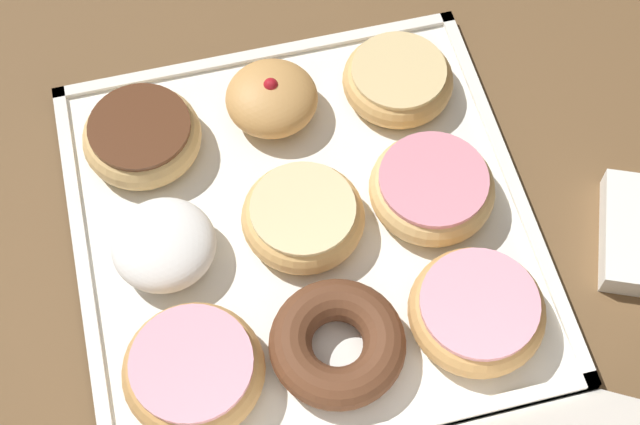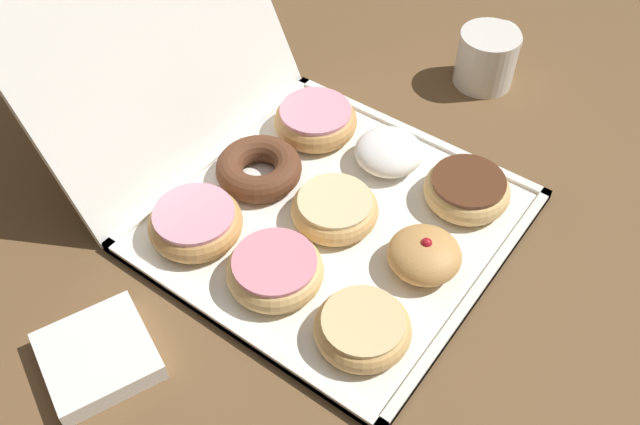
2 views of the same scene
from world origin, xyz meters
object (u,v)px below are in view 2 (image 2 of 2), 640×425
at_px(pink_frosted_donut_6, 195,222).
at_px(glazed_ring_donut_0, 363,328).
at_px(donut_box, 334,221).
at_px(jelly_filled_donut_1, 423,257).
at_px(powdered_filled_donut_5, 391,153).
at_px(pink_frosted_donut_8, 316,120).
at_px(glazed_ring_donut_4, 336,208).
at_px(chocolate_frosted_donut_2, 467,190).
at_px(napkin_stack, 98,356).
at_px(pink_frosted_donut_3, 275,270).
at_px(coffee_mug, 488,56).
at_px(chocolate_cake_ring_donut_7, 258,169).

bearing_deg(pink_frosted_donut_6, glazed_ring_donut_0, -90.67).
bearing_deg(donut_box, jelly_filled_donut_1, -91.60).
bearing_deg(powdered_filled_donut_5, glazed_ring_donut_0, -154.12).
xyz_separation_m(glazed_ring_donut_0, pink_frosted_donut_8, (0.24, 0.24, 0.00)).
bearing_deg(glazed_ring_donut_4, pink_frosted_donut_6, 134.72).
bearing_deg(glazed_ring_donut_0, glazed_ring_donut_4, 44.55).
relative_size(chocolate_frosted_donut_2, powdered_filled_donut_5, 1.21).
xyz_separation_m(powdered_filled_donut_5, napkin_stack, (-0.43, 0.09, -0.02)).
bearing_deg(glazed_ring_donut_0, powdered_filled_donut_5, 25.88).
xyz_separation_m(pink_frosted_donut_3, pink_frosted_donut_8, (0.24, 0.12, 0.00)).
height_order(glazed_ring_donut_0, coffee_mug, coffee_mug).
xyz_separation_m(chocolate_frosted_donut_2, napkin_stack, (-0.44, 0.21, -0.02)).
relative_size(pink_frosted_donut_3, pink_frosted_donut_6, 0.98).
bearing_deg(pink_frosted_donut_8, napkin_stack, -176.30).
distance_m(glazed_ring_donut_0, chocolate_cake_ring_donut_7, 0.27).
bearing_deg(coffee_mug, glazed_ring_donut_4, 177.87).
height_order(jelly_filled_donut_1, pink_frosted_donut_3, jelly_filled_donut_1).
height_order(pink_frosted_donut_8, napkin_stack, pink_frosted_donut_8).
distance_m(donut_box, pink_frosted_donut_6, 0.17).
distance_m(pink_frosted_donut_3, pink_frosted_donut_6, 0.12).
xyz_separation_m(jelly_filled_donut_1, glazed_ring_donut_4, (0.01, 0.13, -0.00)).
bearing_deg(donut_box, coffee_mug, -2.23).
height_order(chocolate_frosted_donut_2, chocolate_cake_ring_donut_7, chocolate_frosted_donut_2).
bearing_deg(chocolate_frosted_donut_2, napkin_stack, 154.64).
distance_m(powdered_filled_donut_5, coffee_mug, 0.25).
bearing_deg(pink_frosted_donut_6, jelly_filled_donut_1, -65.13).
xyz_separation_m(pink_frosted_donut_6, coffee_mug, (0.50, -0.14, 0.01)).
distance_m(chocolate_cake_ring_donut_7, coffee_mug, 0.40).
relative_size(jelly_filled_donut_1, chocolate_cake_ring_donut_7, 0.77).
xyz_separation_m(glazed_ring_donut_0, powdered_filled_donut_5, (0.25, 0.12, 0.00)).
height_order(glazed_ring_donut_0, powdered_filled_donut_5, powdered_filled_donut_5).
bearing_deg(napkin_stack, chocolate_frosted_donut_2, -25.36).
distance_m(pink_frosted_donut_6, coffee_mug, 0.52).
bearing_deg(pink_frosted_donut_8, powdered_filled_donut_5, -87.63).
bearing_deg(pink_frosted_donut_8, jelly_filled_donut_1, -116.49).
relative_size(glazed_ring_donut_0, napkin_stack, 0.95).
bearing_deg(donut_box, pink_frosted_donut_3, -179.70).
height_order(glazed_ring_donut_0, glazed_ring_donut_4, glazed_ring_donut_4).
bearing_deg(jelly_filled_donut_1, chocolate_cake_ring_donut_7, 89.70).
relative_size(chocolate_cake_ring_donut_7, pink_frosted_donut_8, 0.97).
height_order(donut_box, pink_frosted_donut_3, pink_frosted_donut_3).
xyz_separation_m(chocolate_cake_ring_donut_7, pink_frosted_donut_8, (0.12, -0.00, 0.00)).
bearing_deg(jelly_filled_donut_1, donut_box, 88.40).
relative_size(donut_box, chocolate_cake_ring_donut_7, 3.57).
height_order(glazed_ring_donut_4, pink_frosted_donut_8, pink_frosted_donut_8).
height_order(pink_frosted_donut_6, chocolate_cake_ring_donut_7, pink_frosted_donut_6).
relative_size(glazed_ring_donut_0, glazed_ring_donut_4, 0.97).
bearing_deg(glazed_ring_donut_4, pink_frosted_donut_3, 179.93).
height_order(pink_frosted_donut_3, chocolate_cake_ring_donut_7, pink_frosted_donut_3).
relative_size(glazed_ring_donut_0, pink_frosted_donut_8, 0.92).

